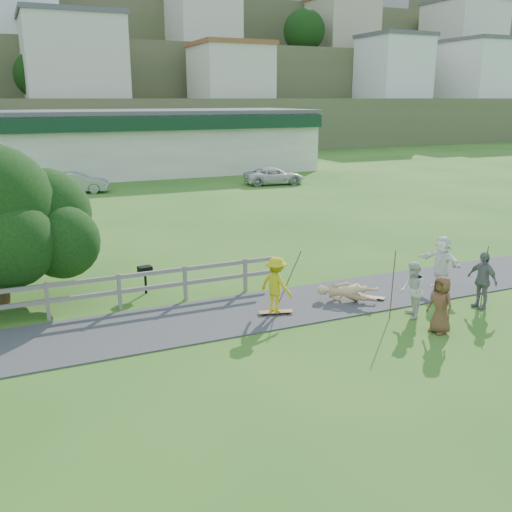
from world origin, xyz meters
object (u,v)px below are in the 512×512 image
at_px(spectator_a, 412,290).
at_px(skater_fallen, 347,292).
at_px(spectator_c, 441,305).
at_px(spectator_b, 482,280).
at_px(car_white, 274,176).
at_px(bbq, 145,280).
at_px(car_silver, 77,183).
at_px(skater_rider, 276,288).
at_px(spectator_d, 442,263).

bearing_deg(spectator_a, skater_fallen, -124.32).
bearing_deg(spectator_c, spectator_b, 106.14).
relative_size(car_white, bbq, 4.83).
bearing_deg(spectator_a, bbq, -102.07).
bearing_deg(car_silver, spectator_c, -152.90).
bearing_deg(skater_rider, spectator_a, -142.87).
relative_size(spectator_c, car_silver, 0.38).
height_order(skater_rider, skater_fallen, skater_rider).
bearing_deg(skater_rider, spectator_d, -116.75).
distance_m(spectator_b, spectator_d, 1.87).
relative_size(skater_fallen, spectator_c, 1.15).
distance_m(car_white, bbq, 24.47).
height_order(spectator_d, car_white, spectator_d).
bearing_deg(spectator_b, spectator_a, -100.20).
relative_size(spectator_b, car_white, 0.40).
bearing_deg(skater_fallen, spectator_d, -53.12).
xyz_separation_m(spectator_a, spectator_d, (2.52, 1.68, 0.07)).
height_order(spectator_c, spectator_d, spectator_d).
xyz_separation_m(skater_rider, car_white, (11.19, 23.36, -0.21)).
height_order(spectator_b, car_silver, spectator_b).
height_order(car_white, bbq, car_white).
xyz_separation_m(skater_rider, spectator_a, (3.43, -1.70, -0.00)).
xyz_separation_m(skater_fallen, spectator_b, (3.39, -1.97, 0.53)).
relative_size(spectator_a, car_silver, 0.40).
bearing_deg(skater_rider, car_white, -52.08).
xyz_separation_m(spectator_c, car_silver, (-5.78, 28.02, -0.11)).
relative_size(skater_fallen, car_silver, 0.44).
distance_m(skater_fallen, spectator_d, 3.56).
relative_size(skater_rider, car_silver, 0.40).
bearing_deg(spectator_c, car_silver, -174.56).
relative_size(skater_rider, spectator_c, 1.05).
relative_size(spectator_c, bbq, 1.73).
bearing_deg(spectator_a, spectator_c, 25.87).
distance_m(spectator_b, car_silver, 28.25).
bearing_deg(spectator_c, car_white, 157.30).
relative_size(skater_rider, spectator_d, 0.92).
bearing_deg(spectator_d, spectator_c, -51.69).
bearing_deg(spectator_a, car_silver, -141.36).
bearing_deg(skater_fallen, car_silver, 49.45).
bearing_deg(bbq, spectator_d, -28.27).
bearing_deg(car_white, spectator_d, 174.30).
bearing_deg(bbq, skater_fallen, -38.81).
distance_m(spectator_a, spectator_b, 2.40).
distance_m(skater_fallen, car_white, 24.87).
height_order(car_silver, car_white, car_silver).
relative_size(skater_fallen, spectator_b, 1.05).
xyz_separation_m(spectator_a, spectator_b, (2.39, -0.19, 0.04)).
xyz_separation_m(spectator_c, spectator_d, (2.53, 2.85, 0.10)).
height_order(skater_rider, bbq, skater_rider).
height_order(skater_rider, spectator_c, skater_rider).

